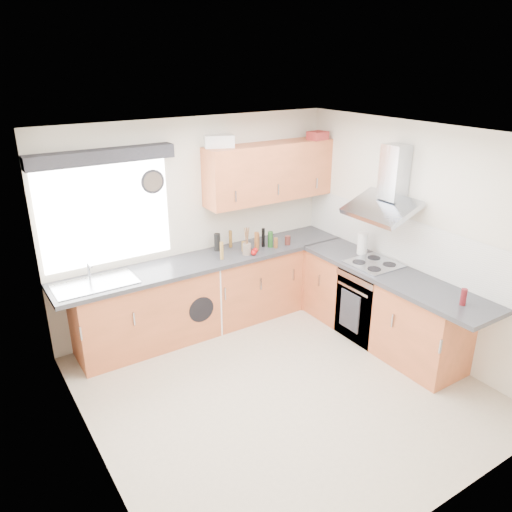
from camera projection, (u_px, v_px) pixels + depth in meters
ground_plane at (281, 388)px, 5.03m from camera, size 3.60×3.60×0.00m
ceiling at (287, 137)px, 4.11m from camera, size 3.60×3.60×0.02m
wall_back at (195, 224)px, 5.97m from camera, size 3.60×0.02×2.50m
wall_front at (449, 372)px, 3.17m from camera, size 3.60×0.02×2.50m
wall_left at (85, 329)px, 3.66m from camera, size 0.02×3.60×2.50m
wall_right at (416, 239)px, 5.48m from camera, size 0.02×3.60×2.50m
window at (106, 214)px, 5.33m from camera, size 1.40×0.02×1.10m
window_blind at (102, 156)px, 5.02m from camera, size 1.50×0.18×0.14m
splashback at (394, 237)px, 5.73m from camera, size 0.01×3.00×0.54m
base_cab_back at (202, 296)px, 6.00m from camera, size 3.00×0.58×0.86m
base_cab_corner at (307, 268)px, 6.80m from camera, size 0.60×0.60×0.86m
base_cab_right at (380, 307)px, 5.75m from camera, size 0.58×2.10×0.86m
worktop_back at (208, 260)px, 5.88m from camera, size 3.60×0.62×0.05m
worktop_right at (394, 275)px, 5.46m from camera, size 0.62×2.42×0.05m
sink at (95, 281)px, 5.18m from camera, size 0.84×0.46×0.10m
oven at (370, 302)px, 5.87m from camera, size 0.56×0.58×0.85m
hob_plate at (374, 264)px, 5.69m from camera, size 0.52×0.52×0.01m
extractor_hood at (388, 190)px, 5.42m from camera, size 0.52×0.78×0.66m
upper_cabinets at (270, 172)px, 6.11m from camera, size 1.70×0.35×0.70m
washing_machine at (190, 300)px, 5.93m from camera, size 0.62×0.60×0.85m
wall_clock at (153, 182)px, 5.49m from camera, size 0.27×0.04×0.27m
casserole at (218, 141)px, 5.70m from camera, size 0.39×0.34×0.14m
storage_box at (318, 136)px, 6.21m from camera, size 0.24×0.21×0.10m
utensil_pot at (247, 249)px, 5.95m from camera, size 0.12×0.12×0.14m
kitchen_roll at (362, 243)px, 5.95m from camera, size 0.15×0.15×0.26m
tomato_cluster at (251, 251)px, 5.98m from camera, size 0.18×0.18×0.07m
jar_0 at (243, 246)px, 6.06m from camera, size 0.04×0.04×0.13m
jar_1 at (230, 239)px, 6.17m from camera, size 0.04×0.04×0.21m
jar_2 at (257, 242)px, 6.10m from camera, size 0.06×0.06×0.20m
jar_3 at (270, 239)px, 6.17m from camera, size 0.06×0.06×0.20m
jar_4 at (288, 240)px, 6.27m from camera, size 0.07×0.07×0.11m
jar_5 at (258, 240)px, 6.25m from camera, size 0.04×0.04×0.14m
jar_6 at (257, 242)px, 6.04m from camera, size 0.06×0.06×0.24m
jar_7 at (276, 243)px, 6.16m from camera, size 0.05×0.05×0.13m
jar_8 at (217, 242)px, 6.06m from camera, size 0.08×0.08×0.21m
jar_9 at (222, 251)px, 5.80m from camera, size 0.04×0.04×0.21m
jar_10 at (263, 237)px, 6.18m from camera, size 0.04×0.04×0.24m
bottle_0 at (464, 297)px, 4.73m from camera, size 0.06×0.06×0.17m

